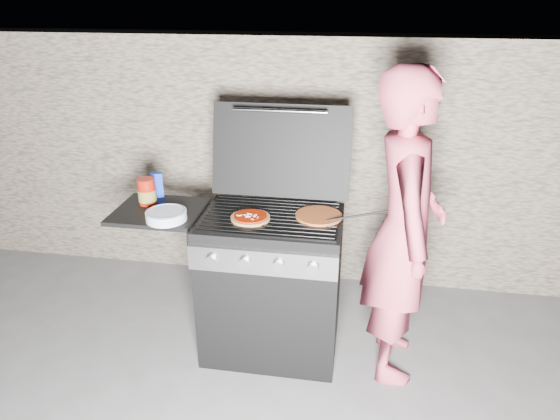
% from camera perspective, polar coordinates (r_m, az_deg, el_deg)
% --- Properties ---
extents(ground, '(50.00, 50.00, 0.00)m').
position_cam_1_polar(ground, '(3.30, -0.89, -15.18)').
color(ground, '#575554').
extents(stone_wall, '(8.00, 0.35, 1.80)m').
position_cam_1_polar(stone_wall, '(3.78, 1.82, 5.78)').
color(stone_wall, gray).
rests_on(stone_wall, ground).
extents(gas_grill, '(1.34, 0.79, 0.91)m').
position_cam_1_polar(gas_grill, '(3.08, -5.58, -8.06)').
color(gas_grill, black).
rests_on(gas_grill, ground).
extents(pizza_topped, '(0.23, 0.23, 0.02)m').
position_cam_1_polar(pizza_topped, '(2.77, -3.40, -0.81)').
color(pizza_topped, tan).
rests_on(pizza_topped, gas_grill).
extents(pizza_plain, '(0.34, 0.34, 0.01)m').
position_cam_1_polar(pizza_plain, '(2.80, 4.45, -0.65)').
color(pizza_plain, orange).
rests_on(pizza_plain, gas_grill).
extents(sauce_jar, '(0.13, 0.13, 0.16)m').
position_cam_1_polar(sauce_jar, '(3.06, -14.98, 2.07)').
color(sauce_jar, '#9B180A').
rests_on(sauce_jar, gas_grill).
extents(blue_carton, '(0.08, 0.07, 0.15)m').
position_cam_1_polar(blue_carton, '(3.15, -13.89, 2.79)').
color(blue_carton, '#1331B7').
rests_on(blue_carton, gas_grill).
extents(plate_stack, '(0.26, 0.26, 0.05)m').
position_cam_1_polar(plate_stack, '(2.84, -12.87, -0.61)').
color(plate_stack, silver).
rests_on(plate_stack, gas_grill).
extents(person, '(0.44, 0.66, 1.77)m').
position_cam_1_polar(person, '(2.78, 13.96, -2.33)').
color(person, '#CB4A61').
rests_on(person, ground).
extents(tongs, '(0.49, 0.08, 0.10)m').
position_cam_1_polar(tongs, '(2.75, 9.70, -0.44)').
color(tongs, black).
rests_on(tongs, gas_grill).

